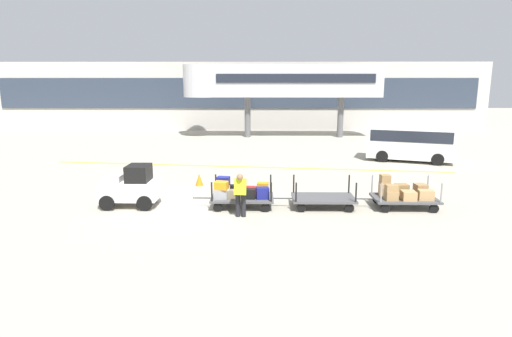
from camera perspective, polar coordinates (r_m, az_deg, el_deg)
The scene contains 11 objects.
ground_plane at distance 16.53m, azimuth -7.24°, elevation -4.70°, with size 120.00×120.00×0.00m, color #A8A08E.
apron_lead_line at distance 23.41m, azimuth -1.45°, elevation 0.23°, with size 21.82×0.20×0.01m, color yellow.
terminal_building at distance 41.78m, azimuth -2.43°, elevation 9.61°, with size 46.93×2.51×6.36m.
jet_bridge at distance 35.72m, azimuth 2.42°, elevation 11.52°, with size 16.15×3.00×5.93m.
baggage_tug at distance 16.57m, azimuth -16.39°, elevation -2.36°, with size 2.11×1.24×1.58m.
baggage_cart_lead at distance 15.87m, azimuth -2.13°, elevation -3.29°, with size 3.00×1.42×1.10m.
baggage_cart_middle at distance 16.05m, azimuth 8.93°, elevation -3.96°, with size 3.00×1.42×1.10m.
baggage_cart_tail at distance 16.69m, azimuth 19.09°, elevation -3.22°, with size 3.00×1.42×1.18m.
baggage_handler at distance 14.61m, azimuth -2.10°, elevation -3.27°, with size 0.42×0.45×1.56m.
shuttle_van at distance 26.51m, azimuth 19.93°, elevation 3.57°, with size 5.16×3.41×2.10m.
safety_cone_near at distance 19.34m, azimuth -7.58°, elevation -1.48°, with size 0.36×0.36×0.55m, color orange.
Camera 1 is at (2.28, -15.71, 4.61)m, focal length 30.00 mm.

